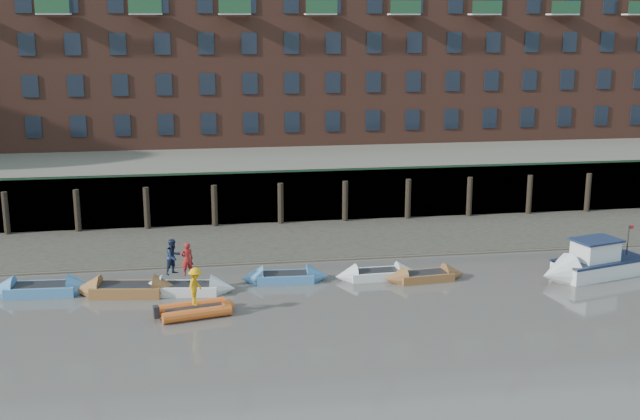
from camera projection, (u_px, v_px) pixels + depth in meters
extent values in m
plane|color=#57524C|center=(292.00, 381.00, 27.90)|extent=(220.00, 220.00, 0.00)
cube|color=#3D382F|center=(253.00, 243.00, 45.19)|extent=(110.00, 8.00, 0.50)
cube|color=#4C4336|center=(258.00, 260.00, 41.93)|extent=(110.00, 1.60, 0.10)
cube|color=#2D2A26|center=(247.00, 198.00, 49.05)|extent=(110.00, 0.80, 3.20)
cylinder|color=black|center=(6.00, 214.00, 46.36)|extent=(0.36, 0.36, 2.60)
cylinder|color=black|center=(77.00, 211.00, 46.97)|extent=(0.36, 0.36, 2.60)
cylinder|color=black|center=(147.00, 209.00, 47.58)|extent=(0.36, 0.36, 2.60)
cylinder|color=black|center=(215.00, 206.00, 48.19)|extent=(0.36, 0.36, 2.60)
cylinder|color=black|center=(281.00, 204.00, 48.80)|extent=(0.36, 0.36, 2.60)
cylinder|color=black|center=(345.00, 202.00, 49.41)|extent=(0.36, 0.36, 2.60)
cylinder|color=black|center=(408.00, 200.00, 50.01)|extent=(0.36, 0.36, 2.60)
cylinder|color=black|center=(469.00, 197.00, 50.62)|extent=(0.36, 0.36, 2.60)
cylinder|color=black|center=(529.00, 195.00, 51.23)|extent=(0.36, 0.36, 2.60)
cylinder|color=black|center=(588.00, 193.00, 51.84)|extent=(0.36, 0.36, 2.60)
cube|color=#264C2D|center=(247.00, 173.00, 48.37)|extent=(110.00, 0.06, 0.10)
cube|color=#5E594D|center=(235.00, 160.00, 62.11)|extent=(110.00, 28.00, 3.20)
cube|color=brown|center=(232.00, 60.00, 61.30)|extent=(80.00, 10.00, 12.00)
cube|color=black|center=(34.00, 127.00, 55.32)|extent=(1.10, 0.12, 1.50)
cube|color=black|center=(78.00, 126.00, 55.78)|extent=(1.10, 0.12, 1.50)
cube|color=black|center=(123.00, 125.00, 56.24)|extent=(1.10, 0.12, 1.50)
cube|color=black|center=(166.00, 125.00, 56.69)|extent=(1.10, 0.12, 1.50)
cube|color=black|center=(209.00, 124.00, 57.15)|extent=(1.10, 0.12, 1.50)
cube|color=black|center=(251.00, 123.00, 57.61)|extent=(1.10, 0.12, 1.50)
cube|color=black|center=(292.00, 122.00, 58.06)|extent=(1.10, 0.12, 1.50)
cube|color=black|center=(333.00, 121.00, 58.52)|extent=(1.10, 0.12, 1.50)
cube|color=black|center=(373.00, 120.00, 58.98)|extent=(1.10, 0.12, 1.50)
cube|color=black|center=(412.00, 120.00, 59.44)|extent=(1.10, 0.12, 1.50)
cube|color=black|center=(451.00, 119.00, 59.89)|extent=(1.10, 0.12, 1.50)
cube|color=black|center=(490.00, 118.00, 60.35)|extent=(1.10, 0.12, 1.50)
cube|color=black|center=(527.00, 117.00, 60.81)|extent=(1.10, 0.12, 1.50)
cube|color=black|center=(564.00, 117.00, 61.26)|extent=(1.10, 0.12, 1.50)
cube|color=black|center=(601.00, 116.00, 61.72)|extent=(1.10, 0.12, 1.50)
cube|color=black|center=(637.00, 115.00, 62.18)|extent=(1.10, 0.12, 1.50)
cube|color=black|center=(30.00, 86.00, 54.67)|extent=(1.10, 0.12, 1.50)
cube|color=black|center=(76.00, 86.00, 55.13)|extent=(1.10, 0.12, 1.50)
cube|color=black|center=(120.00, 85.00, 55.58)|extent=(1.10, 0.12, 1.50)
cube|color=black|center=(164.00, 85.00, 56.04)|extent=(1.10, 0.12, 1.50)
cube|color=black|center=(207.00, 84.00, 56.50)|extent=(1.10, 0.12, 1.50)
cube|color=black|center=(250.00, 84.00, 56.96)|extent=(1.10, 0.12, 1.50)
cube|color=black|center=(292.00, 83.00, 57.41)|extent=(1.10, 0.12, 1.50)
cube|color=black|center=(333.00, 83.00, 57.87)|extent=(1.10, 0.12, 1.50)
cube|color=black|center=(373.00, 82.00, 58.33)|extent=(1.10, 0.12, 1.50)
cube|color=black|center=(413.00, 82.00, 58.78)|extent=(1.10, 0.12, 1.50)
cube|color=black|center=(453.00, 81.00, 59.24)|extent=(1.10, 0.12, 1.50)
cube|color=black|center=(491.00, 81.00, 59.70)|extent=(1.10, 0.12, 1.50)
cube|color=black|center=(529.00, 80.00, 60.15)|extent=(1.10, 0.12, 1.50)
cube|color=black|center=(567.00, 80.00, 60.61)|extent=(1.10, 0.12, 1.50)
cube|color=black|center=(604.00, 79.00, 61.07)|extent=(1.10, 0.12, 1.50)
cube|color=black|center=(640.00, 79.00, 61.53)|extent=(1.10, 0.12, 1.50)
cube|color=black|center=(27.00, 44.00, 54.02)|extent=(1.10, 0.12, 1.50)
cube|color=black|center=(73.00, 44.00, 54.48)|extent=(1.10, 0.12, 1.50)
cube|color=black|center=(118.00, 44.00, 54.93)|extent=(1.10, 0.12, 1.50)
cube|color=black|center=(162.00, 44.00, 55.39)|extent=(1.10, 0.12, 1.50)
cube|color=black|center=(206.00, 44.00, 55.85)|extent=(1.10, 0.12, 1.50)
cube|color=black|center=(249.00, 43.00, 56.30)|extent=(1.10, 0.12, 1.50)
cube|color=black|center=(291.00, 43.00, 56.76)|extent=(1.10, 0.12, 1.50)
cube|color=black|center=(333.00, 43.00, 57.22)|extent=(1.10, 0.12, 1.50)
cube|color=black|center=(374.00, 43.00, 57.67)|extent=(1.10, 0.12, 1.50)
cube|color=black|center=(414.00, 43.00, 58.13)|extent=(1.10, 0.12, 1.50)
cube|color=black|center=(454.00, 42.00, 58.59)|extent=(1.10, 0.12, 1.50)
cube|color=black|center=(493.00, 42.00, 59.05)|extent=(1.10, 0.12, 1.50)
cube|color=black|center=(532.00, 42.00, 59.50)|extent=(1.10, 0.12, 1.50)
cube|color=black|center=(570.00, 42.00, 59.96)|extent=(1.10, 0.12, 1.50)
cube|color=black|center=(607.00, 42.00, 60.42)|extent=(1.10, 0.12, 1.50)
cube|color=black|center=(23.00, 2.00, 53.37)|extent=(1.10, 0.12, 1.50)
cube|color=black|center=(70.00, 2.00, 53.82)|extent=(1.10, 0.12, 1.50)
cube|color=black|center=(115.00, 2.00, 54.28)|extent=(1.10, 0.12, 1.50)
cube|color=black|center=(160.00, 2.00, 54.74)|extent=(1.10, 0.12, 1.50)
cube|color=black|center=(205.00, 2.00, 55.19)|extent=(1.10, 0.12, 1.50)
cube|color=black|center=(248.00, 2.00, 55.65)|extent=(1.10, 0.12, 1.50)
cube|color=black|center=(291.00, 2.00, 56.11)|extent=(1.10, 0.12, 1.50)
cube|color=black|center=(333.00, 3.00, 56.57)|extent=(1.10, 0.12, 1.50)
cube|color=black|center=(375.00, 3.00, 57.02)|extent=(1.10, 0.12, 1.50)
cube|color=black|center=(416.00, 3.00, 57.48)|extent=(1.10, 0.12, 1.50)
cube|color=black|center=(456.00, 3.00, 57.94)|extent=(1.10, 0.12, 1.50)
cube|color=black|center=(495.00, 3.00, 58.39)|extent=(1.10, 0.12, 1.50)
cube|color=black|center=(534.00, 3.00, 58.85)|extent=(1.10, 0.12, 1.50)
cube|color=black|center=(572.00, 3.00, 59.31)|extent=(1.10, 0.12, 1.50)
cube|color=black|center=(610.00, 3.00, 59.76)|extent=(1.10, 0.12, 1.50)
cube|color=teal|center=(41.00, 289.00, 36.64)|extent=(3.15, 1.54, 0.48)
cone|color=teal|center=(82.00, 288.00, 36.83)|extent=(1.27, 1.45, 1.40)
cone|color=teal|center=(1.00, 291.00, 36.45)|extent=(1.27, 1.45, 1.40)
cube|color=black|center=(41.00, 285.00, 36.59)|extent=(2.62, 1.17, 0.06)
cube|color=brown|center=(127.00, 290.00, 36.60)|extent=(3.34, 1.86, 0.49)
cone|color=brown|center=(168.00, 289.00, 36.63)|extent=(1.42, 1.59, 1.43)
cone|color=brown|center=(87.00, 290.00, 36.57)|extent=(1.42, 1.59, 1.43)
cube|color=black|center=(127.00, 285.00, 36.55)|extent=(2.76, 1.43, 0.06)
cube|color=silver|center=(187.00, 289.00, 36.81)|extent=(3.01, 1.67, 0.45)
cone|color=silver|center=(223.00, 288.00, 36.85)|extent=(1.28, 1.43, 1.29)
cone|color=silver|center=(150.00, 289.00, 36.78)|extent=(1.28, 1.43, 1.29)
cube|color=black|center=(186.00, 284.00, 36.77)|extent=(2.50, 1.28, 0.06)
cube|color=teal|center=(285.00, 277.00, 38.45)|extent=(2.77, 1.37, 0.42)
cone|color=teal|center=(318.00, 276.00, 38.61)|extent=(1.12, 1.28, 1.22)
cone|color=teal|center=(252.00, 278.00, 38.29)|extent=(1.12, 1.28, 1.22)
cube|color=black|center=(285.00, 274.00, 38.40)|extent=(2.30, 1.04, 0.06)
cube|color=silver|center=(377.00, 274.00, 38.91)|extent=(2.69, 1.30, 0.41)
cone|color=silver|center=(407.00, 272.00, 39.20)|extent=(1.08, 1.23, 1.19)
cone|color=silver|center=(346.00, 276.00, 38.61)|extent=(1.08, 1.23, 1.19)
cube|color=black|center=(377.00, 271.00, 38.86)|extent=(2.24, 0.98, 0.06)
cube|color=brown|center=(425.00, 276.00, 38.62)|extent=(2.70, 1.41, 0.41)
cone|color=brown|center=(454.00, 274.00, 38.98)|extent=(1.12, 1.26, 1.18)
cone|color=brown|center=(395.00, 279.00, 38.25)|extent=(1.12, 1.26, 1.18)
cube|color=black|center=(425.00, 273.00, 38.57)|extent=(2.24, 1.08, 0.06)
cylinder|color=#CD541B|center=(192.00, 306.00, 34.51)|extent=(2.94, 1.12, 0.48)
cylinder|color=#CD541B|center=(197.00, 314.00, 33.60)|extent=(2.94, 1.12, 0.48)
sphere|color=#CD541B|center=(228.00, 306.00, 34.59)|extent=(0.55, 0.55, 0.55)
cube|color=black|center=(194.00, 310.00, 34.06)|extent=(2.55, 1.35, 0.17)
cube|color=silver|center=(600.00, 267.00, 39.37)|extent=(4.95, 3.04, 0.84)
cone|color=silver|center=(556.00, 274.00, 38.28)|extent=(2.02, 2.23, 1.88)
cube|color=#19233F|center=(600.00, 260.00, 39.28)|extent=(4.96, 3.08, 0.12)
cube|color=silver|center=(595.00, 250.00, 39.01)|extent=(2.28, 1.88, 0.94)
cube|color=#19233F|center=(596.00, 240.00, 38.89)|extent=(2.60, 2.14, 0.09)
imported|color=maroon|center=(187.00, 259.00, 36.46)|extent=(0.64, 0.50, 1.56)
imported|color=#19233F|center=(173.00, 257.00, 36.62)|extent=(1.02, 1.01, 1.66)
imported|color=orange|center=(196.00, 286.00, 33.72)|extent=(0.92, 1.19, 1.62)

